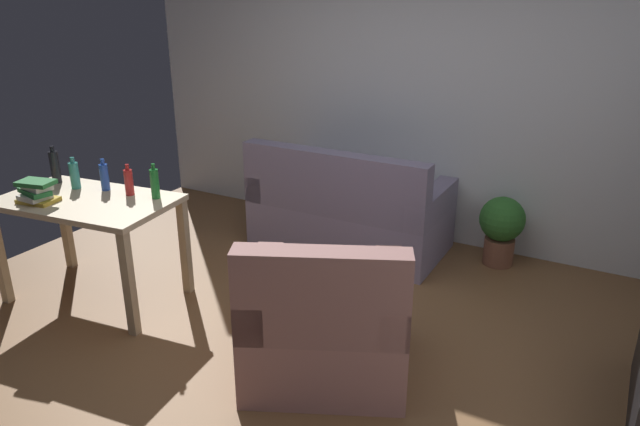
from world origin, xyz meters
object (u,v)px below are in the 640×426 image
object	(u,v)px
potted_plant	(501,226)
bottle_tall	(75,175)
book_stack	(36,192)
bottle_dark	(55,167)
bottle_blue	(104,177)
bottle_green	(155,183)
desk	(88,213)
armchair	(325,326)
couch	(347,214)
bottle_red	(129,182)

from	to	relation	value
potted_plant	bottle_tall	xyz separation A→B (m)	(-2.66, -1.84, 0.53)
bottle_tall	book_stack	distance (m)	0.33
potted_plant	bottle_dark	bearing A→B (deg)	-147.89
bottle_dark	bottle_blue	xyz separation A→B (m)	(0.45, 0.05, -0.02)
potted_plant	bottle_green	distance (m)	2.69
desk	bottle_green	distance (m)	0.53
potted_plant	bottle_tall	size ratio (longest dim) A/B	2.47
armchair	bottle_blue	size ratio (longest dim) A/B	5.06
potted_plant	armchair	bearing A→B (deg)	-105.32
couch	bottle_tall	size ratio (longest dim) A/B	6.95
armchair	bottle_tall	xyz separation A→B (m)	(-2.12, 0.14, 0.54)
bottle_dark	bottle_blue	bearing A→B (deg)	6.59
bottle_blue	book_stack	bearing A→B (deg)	-116.93
desk	bottle_red	size ratio (longest dim) A/B	5.75
bottle_green	book_stack	bearing A→B (deg)	-145.00
couch	desk	xyz separation A→B (m)	(-1.20, -1.65, 0.34)
couch	bottle_green	world-z (taller)	bottle_green
bottle_dark	bottle_green	bearing A→B (deg)	6.24
bottle_blue	bottle_red	size ratio (longest dim) A/B	1.04
desk	bottle_green	world-z (taller)	bottle_green
couch	bottle_red	size ratio (longest dim) A/B	7.23
bottle_tall	bottle_red	size ratio (longest dim) A/B	1.04
desk	bottle_dark	bearing A→B (deg)	156.01
potted_plant	bottle_red	bearing A→B (deg)	-141.60
potted_plant	book_stack	world-z (taller)	book_stack
bottle_green	book_stack	world-z (taller)	bottle_green
bottle_green	bottle_tall	bearing A→B (deg)	-169.74
armchair	desk	bearing A→B (deg)	-25.42
bottle_blue	bottle_red	bearing A→B (deg)	2.14
bottle_tall	book_stack	xyz separation A→B (m)	(0.01, -0.33, -0.03)
bottle_red	book_stack	xyz separation A→B (m)	(-0.43, -0.41, -0.02)
bottle_dark	book_stack	bearing A→B (deg)	-55.20
couch	bottle_dark	bearing A→B (deg)	42.01
potted_plant	bottle_dark	distance (m)	3.46
potted_plant	bottle_blue	size ratio (longest dim) A/B	2.47
bottle_tall	book_stack	world-z (taller)	bottle_tall
desk	potted_plant	world-z (taller)	desk
bottle_dark	potted_plant	bearing A→B (deg)	32.11
desk	potted_plant	bearing A→B (deg)	32.27
armchair	bottle_blue	distance (m)	1.99
couch	bottle_tall	world-z (taller)	bottle_tall
bottle_tall	bottle_red	bearing A→B (deg)	10.42
potted_plant	armchair	xyz separation A→B (m)	(-0.54, -1.98, -0.01)
bottle_tall	bottle_blue	bearing A→B (deg)	18.55
bottle_tall	bottle_green	xyz separation A→B (m)	(0.66, 0.12, 0.01)
potted_plant	bottle_green	xyz separation A→B (m)	(-2.01, -1.72, 0.54)
potted_plant	bottle_green	world-z (taller)	bottle_green
bottle_dark	bottle_tall	xyz separation A→B (m)	(0.23, -0.02, -0.02)
bottle_red	armchair	bearing A→B (deg)	-7.60
armchair	bottle_blue	world-z (taller)	bottle_blue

